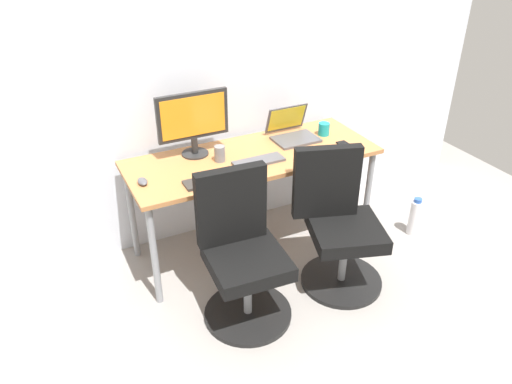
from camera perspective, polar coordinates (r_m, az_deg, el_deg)
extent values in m
plane|color=gray|center=(3.75, -0.34, -6.08)|extent=(5.28, 5.28, 0.00)
cube|color=silver|center=(3.50, -3.40, 15.00)|extent=(4.40, 0.04, 2.60)
cube|color=#B77542|center=(3.36, -0.38, 4.02)|extent=(1.70, 0.64, 0.03)
cylinder|color=gray|center=(3.11, -11.51, -7.20)|extent=(0.04, 0.04, 0.72)
cylinder|color=gray|center=(3.73, 12.60, -0.46)|extent=(0.04, 0.04, 0.72)
cylinder|color=gray|center=(3.56, -13.98, -2.32)|extent=(0.04, 0.04, 0.72)
cylinder|color=gray|center=(4.11, 8.02, 3.02)|extent=(0.04, 0.04, 0.72)
cylinder|color=black|center=(3.18, -0.93, -13.64)|extent=(0.54, 0.54, 0.03)
cylinder|color=gray|center=(3.06, -0.96, -11.15)|extent=(0.05, 0.05, 0.34)
cube|color=black|center=(2.92, -0.99, -7.99)|extent=(0.47, 0.47, 0.09)
cube|color=black|center=(2.89, -2.85, -1.58)|extent=(0.42, 0.10, 0.48)
cylinder|color=black|center=(3.46, 9.66, -9.89)|extent=(0.54, 0.54, 0.03)
cylinder|color=gray|center=(3.34, 9.93, -7.47)|extent=(0.05, 0.05, 0.34)
cube|color=black|center=(3.22, 10.27, -4.44)|extent=(0.56, 0.56, 0.09)
cube|color=black|center=(3.16, 8.05, 1.14)|extent=(0.42, 0.20, 0.48)
cylinder|color=white|center=(3.98, 17.66, -2.82)|extent=(0.09, 0.09, 0.28)
cylinder|color=#2D59B2|center=(3.90, 18.01, -0.92)|extent=(0.06, 0.06, 0.03)
cylinder|color=#262626|center=(3.39, -6.95, 4.38)|extent=(0.18, 0.18, 0.01)
cylinder|color=#262626|center=(3.36, -7.02, 5.32)|extent=(0.04, 0.04, 0.11)
cube|color=#262626|center=(3.28, -7.25, 8.64)|extent=(0.48, 0.03, 0.31)
cube|color=orange|center=(3.26, -7.14, 8.54)|extent=(0.43, 0.00, 0.26)
cube|color=#4C4C51|center=(3.57, 4.55, 6.01)|extent=(0.31, 0.22, 0.02)
cube|color=#4C4C51|center=(3.64, 3.47, 8.40)|extent=(0.31, 0.08, 0.20)
cube|color=yellow|center=(3.64, 3.51, 8.40)|extent=(0.28, 0.06, 0.17)
cube|color=#2D2D2D|center=(3.04, -5.11, 1.35)|extent=(0.34, 0.12, 0.02)
cube|color=#515156|center=(3.25, 0.31, 3.53)|extent=(0.34, 0.12, 0.02)
ellipsoid|color=silver|center=(3.41, 8.17, 4.66)|extent=(0.06, 0.10, 0.03)
ellipsoid|color=#515156|center=(3.08, -12.82, 1.19)|extent=(0.06, 0.10, 0.03)
cylinder|color=teal|center=(3.67, 7.75, 7.14)|extent=(0.08, 0.08, 0.09)
cylinder|color=slate|center=(3.26, -4.16, 4.39)|extent=(0.07, 0.07, 0.10)
cube|color=black|center=(3.53, 10.21, 5.25)|extent=(0.07, 0.14, 0.01)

